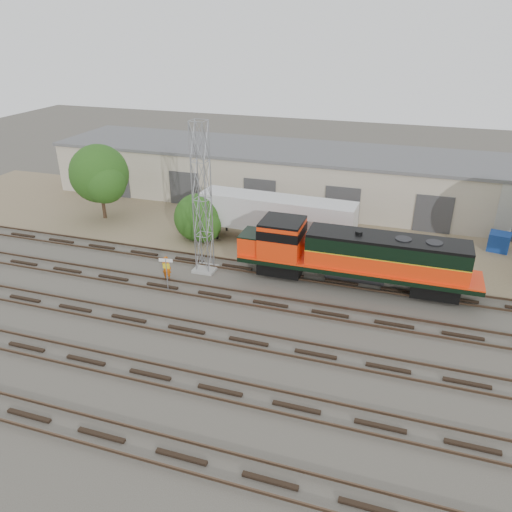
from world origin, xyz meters
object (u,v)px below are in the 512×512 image
(worker, at_px, (167,268))
(signal_tower, at_px, (202,202))
(semi_trailer, at_px, (280,215))
(locomotive, at_px, (352,255))

(worker, bearing_deg, signal_tower, -132.46)
(signal_tower, xyz_separation_m, worker, (-2.04, -2.25, -4.47))
(worker, distance_m, semi_trailer, 10.83)
(locomotive, bearing_deg, semi_trailer, 140.94)
(signal_tower, relative_size, semi_trailer, 0.85)
(worker, bearing_deg, semi_trailer, -124.51)
(semi_trailer, bearing_deg, signal_tower, -118.78)
(locomotive, xyz_separation_m, signal_tower, (-10.74, -1.13, 3.09))
(locomotive, relative_size, signal_tower, 1.51)
(locomotive, xyz_separation_m, semi_trailer, (-6.74, 5.47, 0.21))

